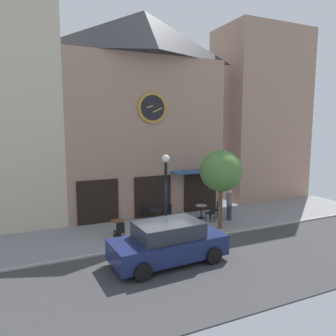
{
  "coord_description": "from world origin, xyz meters",
  "views": [
    {
      "loc": [
        -5.45,
        -11.98,
        5.12
      ],
      "look_at": [
        0.88,
        2.12,
        3.01
      ],
      "focal_mm": 33.91,
      "sensor_mm": 36.0,
      "label": 1
    }
  ],
  "objects_px": {
    "cafe_chair_near_tree": "(211,212)",
    "cafe_chair_under_awning": "(147,211)",
    "cafe_table_near_curb": "(117,225)",
    "cafe_table_center": "(201,210)",
    "street_lamp": "(166,195)",
    "parked_car_navy": "(168,243)",
    "cafe_table_rightmost": "(155,214)",
    "street_tree": "(221,171)",
    "pedestrian_grey": "(229,204)",
    "cafe_chair_mid_row": "(216,208)",
    "cafe_chair_near_lamp": "(168,211)",
    "cafe_chair_by_entrance": "(120,230)"
  },
  "relations": [
    {
      "from": "cafe_table_center",
      "to": "cafe_chair_mid_row",
      "type": "height_order",
      "value": "cafe_chair_mid_row"
    },
    {
      "from": "cafe_table_near_curb",
      "to": "cafe_chair_near_lamp",
      "type": "xyz_separation_m",
      "value": [
        3.12,
        1.22,
        0.05
      ]
    },
    {
      "from": "cafe_table_near_curb",
      "to": "cafe_chair_by_entrance",
      "type": "xyz_separation_m",
      "value": [
        -0.13,
        -0.86,
        0.05
      ]
    },
    {
      "from": "cafe_table_near_curb",
      "to": "cafe_table_center",
      "type": "height_order",
      "value": "cafe_table_center"
    },
    {
      "from": "cafe_table_near_curb",
      "to": "pedestrian_grey",
      "type": "distance_m",
      "value": 6.18
    },
    {
      "from": "street_lamp",
      "to": "cafe_chair_under_awning",
      "type": "distance_m",
      "value": 2.96
    },
    {
      "from": "cafe_table_rightmost",
      "to": "parked_car_navy",
      "type": "height_order",
      "value": "parked_car_navy"
    },
    {
      "from": "cafe_chair_mid_row",
      "to": "cafe_chair_by_entrance",
      "type": "relative_size",
      "value": 1.0
    },
    {
      "from": "cafe_chair_near_tree",
      "to": "cafe_chair_under_awning",
      "type": "distance_m",
      "value": 3.46
    },
    {
      "from": "cafe_table_near_curb",
      "to": "cafe_table_center",
      "type": "distance_m",
      "value": 5.01
    },
    {
      "from": "street_lamp",
      "to": "cafe_table_center",
      "type": "distance_m",
      "value": 3.64
    },
    {
      "from": "cafe_table_near_curb",
      "to": "street_tree",
      "type": "bearing_deg",
      "value": -12.4
    },
    {
      "from": "cafe_chair_by_entrance",
      "to": "cafe_chair_mid_row",
      "type": "bearing_deg",
      "value": 13.53
    },
    {
      "from": "pedestrian_grey",
      "to": "cafe_chair_under_awning",
      "type": "bearing_deg",
      "value": 156.1
    },
    {
      "from": "street_lamp",
      "to": "parked_car_navy",
      "type": "relative_size",
      "value": 0.86
    },
    {
      "from": "street_tree",
      "to": "cafe_chair_near_lamp",
      "type": "distance_m",
      "value": 3.77
    },
    {
      "from": "street_tree",
      "to": "cafe_chair_near_tree",
      "type": "bearing_deg",
      "value": 80.59
    },
    {
      "from": "cafe_chair_mid_row",
      "to": "cafe_chair_by_entrance",
      "type": "distance_m",
      "value": 6.03
    },
    {
      "from": "street_tree",
      "to": "cafe_chair_near_tree",
      "type": "distance_m",
      "value": 2.6
    },
    {
      "from": "cafe_chair_by_entrance",
      "to": "pedestrian_grey",
      "type": "bearing_deg",
      "value": 6.75
    },
    {
      "from": "cafe_chair_by_entrance",
      "to": "cafe_chair_near_lamp",
      "type": "xyz_separation_m",
      "value": [
        3.24,
        2.08,
        0.0
      ]
    },
    {
      "from": "cafe_table_rightmost",
      "to": "pedestrian_grey",
      "type": "xyz_separation_m",
      "value": [
        3.88,
        -1.04,
        0.34
      ]
    },
    {
      "from": "cafe_chair_near_tree",
      "to": "cafe_chair_near_lamp",
      "type": "xyz_separation_m",
      "value": [
        -2.01,
        1.2,
        0.0
      ]
    },
    {
      "from": "parked_car_navy",
      "to": "cafe_table_near_curb",
      "type": "bearing_deg",
      "value": 105.06
    },
    {
      "from": "street_tree",
      "to": "cafe_table_rightmost",
      "type": "bearing_deg",
      "value": 142.89
    },
    {
      "from": "street_tree",
      "to": "parked_car_navy",
      "type": "relative_size",
      "value": 0.89
    },
    {
      "from": "cafe_chair_mid_row",
      "to": "cafe_chair_near_tree",
      "type": "xyz_separation_m",
      "value": [
        -0.61,
        -0.54,
        0.0
      ]
    },
    {
      "from": "street_tree",
      "to": "cafe_chair_by_entrance",
      "type": "height_order",
      "value": "street_tree"
    },
    {
      "from": "cafe_chair_under_awning",
      "to": "pedestrian_grey",
      "type": "distance_m",
      "value": 4.46
    },
    {
      "from": "pedestrian_grey",
      "to": "cafe_chair_mid_row",
      "type": "bearing_deg",
      "value": 122.84
    },
    {
      "from": "street_tree",
      "to": "cafe_table_center",
      "type": "height_order",
      "value": "street_tree"
    },
    {
      "from": "cafe_chair_under_awning",
      "to": "parked_car_navy",
      "type": "height_order",
      "value": "parked_car_navy"
    },
    {
      "from": "cafe_table_rightmost",
      "to": "parked_car_navy",
      "type": "distance_m",
      "value": 4.74
    },
    {
      "from": "street_lamp",
      "to": "pedestrian_grey",
      "type": "height_order",
      "value": "street_lamp"
    },
    {
      "from": "cafe_table_near_curb",
      "to": "cafe_chair_mid_row",
      "type": "xyz_separation_m",
      "value": [
        5.74,
        0.55,
        0.05
      ]
    },
    {
      "from": "cafe_table_near_curb",
      "to": "cafe_table_center",
      "type": "bearing_deg",
      "value": 9.0
    },
    {
      "from": "street_lamp",
      "to": "cafe_chair_mid_row",
      "type": "xyz_separation_m",
      "value": [
        3.67,
        1.47,
        -1.4
      ]
    },
    {
      "from": "cafe_table_near_curb",
      "to": "cafe_chair_mid_row",
      "type": "distance_m",
      "value": 5.76
    },
    {
      "from": "cafe_chair_by_entrance",
      "to": "cafe_chair_near_tree",
      "type": "xyz_separation_m",
      "value": [
        5.25,
        0.87,
        0.0
      ]
    },
    {
      "from": "street_lamp",
      "to": "cafe_chair_near_lamp",
      "type": "xyz_separation_m",
      "value": [
        1.05,
        2.14,
        -1.4
      ]
    },
    {
      "from": "cafe_chair_mid_row",
      "to": "cafe_chair_under_awning",
      "type": "relative_size",
      "value": 1.0
    },
    {
      "from": "street_lamp",
      "to": "parked_car_navy",
      "type": "distance_m",
      "value": 3.14
    },
    {
      "from": "street_lamp",
      "to": "cafe_chair_by_entrance",
      "type": "xyz_separation_m",
      "value": [
        -2.19,
        0.06,
        -1.4
      ]
    },
    {
      "from": "street_lamp",
      "to": "cafe_chair_by_entrance",
      "type": "distance_m",
      "value": 2.6
    },
    {
      "from": "cafe_table_rightmost",
      "to": "parked_car_navy",
      "type": "bearing_deg",
      "value": -106.12
    },
    {
      "from": "cafe_table_near_curb",
      "to": "cafe_chair_near_tree",
      "type": "height_order",
      "value": "cafe_chair_near_tree"
    },
    {
      "from": "cafe_table_rightmost",
      "to": "cafe_chair_near_tree",
      "type": "bearing_deg",
      "value": -17.7
    },
    {
      "from": "cafe_table_center",
      "to": "cafe_chair_by_entrance",
      "type": "distance_m",
      "value": 5.33
    },
    {
      "from": "street_lamp",
      "to": "cafe_chair_near_tree",
      "type": "distance_m",
      "value": 3.49
    },
    {
      "from": "street_lamp",
      "to": "cafe_table_rightmost",
      "type": "relative_size",
      "value": 4.96
    }
  ]
}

